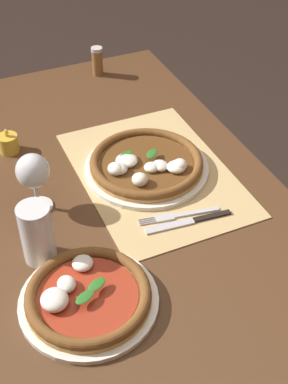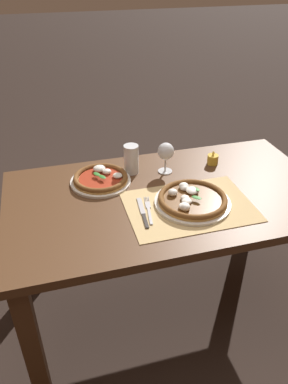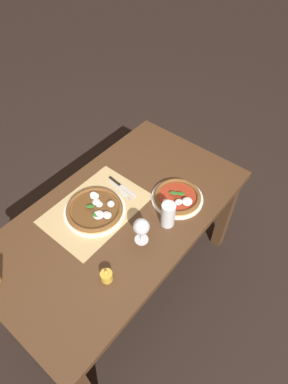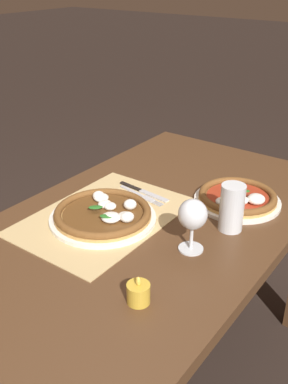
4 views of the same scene
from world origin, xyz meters
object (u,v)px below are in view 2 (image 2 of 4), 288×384
at_px(pizza_far, 101,179).
at_px(wine_glass, 166,153).
at_px(pizza_near, 192,199).
at_px(pint_glass, 131,160).
at_px(fork, 149,210).
at_px(votive_candle, 213,160).
at_px(knife, 143,212).

distance_m(pizza_far, wine_glass, 0.34).
height_order(pizza_near, pint_glass, pint_glass).
height_order(pizza_far, fork, pizza_far).
xyz_separation_m(pizza_near, pizza_far, (-0.35, 0.28, -0.00)).
bearing_deg(pizza_far, fork, -61.64).
distance_m(wine_glass, fork, 0.36).
xyz_separation_m(pizza_near, votive_candle, (0.24, 0.31, 0.00)).
bearing_deg(knife, pizza_near, 2.73).
bearing_deg(votive_candle, pizza_near, -127.37).
distance_m(pizza_far, knife, 0.32).
xyz_separation_m(wine_glass, votive_candle, (0.26, 0.01, -0.08)).
height_order(pint_glass, fork, pint_glass).
relative_size(wine_glass, votive_candle, 2.15).
bearing_deg(pizza_near, knife, -177.27).
distance_m(fork, votive_candle, 0.53).
relative_size(fork, votive_candle, 2.78).
relative_size(wine_glass, fork, 0.78).
bearing_deg(pizza_far, pint_glass, 18.07).
relative_size(wine_glass, knife, 0.72).
height_order(pizza_near, fork, pizza_near).
xyz_separation_m(pizza_near, knife, (-0.22, -0.01, -0.02)).
relative_size(pizza_near, votive_candle, 4.57).
bearing_deg(pizza_near, wine_glass, 94.31).
relative_size(pint_glass, fork, 0.73).
distance_m(wine_glass, knife, 0.38).
height_order(pint_glass, votive_candle, pint_glass).
bearing_deg(votive_candle, fork, -144.24).
distance_m(pizza_near, pint_glass, 0.39).
distance_m(pizza_far, votive_candle, 0.58).
relative_size(pizza_near, knife, 1.53).
bearing_deg(wine_glass, pizza_near, -85.69).
xyz_separation_m(pizza_far, fork, (0.15, -0.28, -0.01)).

